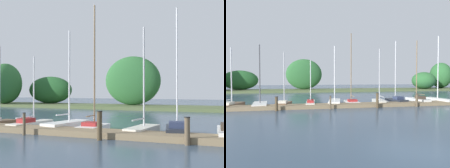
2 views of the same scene
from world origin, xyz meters
TOP-DOWN VIEW (x-y plane):
  - dock_pier at (0.00, 12.95)m, footprint 28.10×1.80m
  - far_shore at (-0.36, 38.18)m, footprint 71.99×9.47m
  - sailboat_3 at (-3.90, 14.87)m, footprint 1.18×4.34m
  - sailboat_4 at (-1.12, 15.15)m, footprint 1.98×4.11m
  - sailboat_5 at (0.86, 15.01)m, footprint 1.42×3.08m
  - sailboat_6 at (4.29, 14.82)m, footprint 1.50×3.61m
  - sailboat_7 at (6.36, 14.73)m, footprint 1.80×3.18m
  - mooring_piling_2 at (-2.10, 11.65)m, footprint 0.19×0.19m
  - mooring_piling_3 at (2.76, 11.67)m, footprint 0.31×0.31m
  - mooring_piling_4 at (7.33, 11.87)m, footprint 0.30×0.30m

SIDE VIEW (x-z plane):
  - dock_pier at x=0.00m, z-range 0.00..0.35m
  - sailboat_3 at x=-3.90m, z-range -2.23..2.84m
  - sailboat_6 at x=4.29m, z-range -2.92..3.63m
  - sailboat_4 at x=-1.12m, z-range -3.04..3.75m
  - sailboat_7 at x=6.36m, z-range -3.38..4.16m
  - sailboat_5 at x=0.86m, z-range -3.74..4.58m
  - mooring_piling_2 at x=-2.10m, z-range 0.01..1.34m
  - mooring_piling_4 at x=7.33m, z-range 0.01..1.38m
  - mooring_piling_3 at x=2.76m, z-range 0.01..1.57m
  - far_shore at x=-0.36m, z-range -1.04..6.47m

